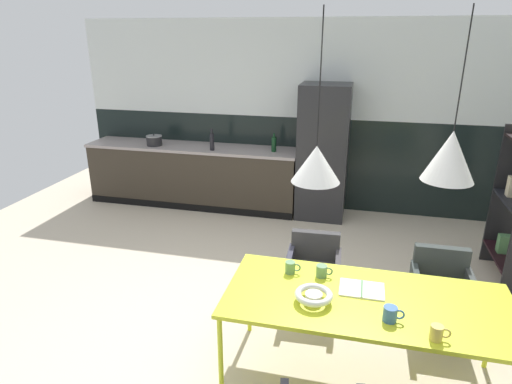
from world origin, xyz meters
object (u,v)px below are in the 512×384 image
object	(u,v)px
cooking_pot	(154,140)
bottle_spice_small	(212,141)
refrigerator_column	(323,153)
mug_short_terracotta	(391,314)
mug_tall_blue	(291,267)
bottle_oil_tall	(274,144)
armchair_facing_counter	(441,280)
pendant_lamp_over_table_near	(316,164)
fruit_bowl	(314,296)
pendant_lamp_over_table_far	(450,156)
mug_glass_clear	(437,333)
mug_dark_espresso	(322,271)
dining_table	(367,304)
armchair_by_stool	(314,261)
open_book	(362,289)

from	to	relation	value
cooking_pot	bottle_spice_small	distance (m)	0.93
refrigerator_column	mug_short_terracotta	xyz separation A→B (m)	(0.76, -3.38, -0.14)
mug_tall_blue	bottle_oil_tall	size ratio (longest dim) A/B	0.47
armchair_facing_counter	pendant_lamp_over_table_near	world-z (taller)	pendant_lamp_over_table_near
fruit_bowl	pendant_lamp_over_table_far	bearing A→B (deg)	12.52
cooking_pot	bottle_spice_small	bearing A→B (deg)	-4.55
mug_tall_blue	pendant_lamp_over_table_far	distance (m)	1.40
mug_glass_clear	pendant_lamp_over_table_far	bearing A→B (deg)	91.36
mug_dark_espresso	dining_table	bearing A→B (deg)	-33.71
refrigerator_column	armchair_by_stool	bearing A→B (deg)	-86.01
mug_short_terracotta	mug_tall_blue	xyz separation A→B (m)	(-0.72, 0.44, -0.00)
bottle_oil_tall	pendant_lamp_over_table_far	distance (m)	3.61
fruit_bowl	refrigerator_column	bearing A→B (deg)	94.54
refrigerator_column	pendant_lamp_over_table_near	bearing A→B (deg)	-85.98
armchair_facing_counter	mug_tall_blue	world-z (taller)	mug_tall_blue
armchair_by_stool	mug_dark_espresso	xyz separation A→B (m)	(0.13, -0.70, 0.31)
fruit_bowl	open_book	xyz separation A→B (m)	(0.32, 0.23, -0.04)
bottle_oil_tall	pendant_lamp_over_table_far	bearing A→B (deg)	-61.15
dining_table	bottle_spice_small	xyz separation A→B (m)	(-2.17, 3.00, 0.34)
mug_glass_clear	cooking_pot	bearing A→B (deg)	135.73
pendant_lamp_over_table_near	pendant_lamp_over_table_far	xyz separation A→B (m)	(0.79, 0.08, 0.08)
mug_short_terracotta	pendant_lamp_over_table_near	size ratio (longest dim) A/B	0.13
mug_tall_blue	pendant_lamp_over_table_near	world-z (taller)	pendant_lamp_over_table_near
mug_glass_clear	bottle_oil_tall	bearing A→B (deg)	116.22
dining_table	bottle_oil_tall	bearing A→B (deg)	112.61
dining_table	open_book	xyz separation A→B (m)	(-0.04, 0.11, 0.04)
refrigerator_column	bottle_oil_tall	xyz separation A→B (m)	(-0.68, -0.03, 0.09)
cooking_pot	mug_tall_blue	bearing A→B (deg)	-48.54
pendant_lamp_over_table_near	bottle_oil_tall	bearing A→B (deg)	106.00
dining_table	mug_short_terracotta	xyz separation A→B (m)	(0.14, -0.22, 0.09)
armchair_facing_counter	bottle_oil_tall	world-z (taller)	bottle_oil_tall
pendant_lamp_over_table_far	mug_short_terracotta	bearing A→B (deg)	-134.37
refrigerator_column	pendant_lamp_over_table_far	xyz separation A→B (m)	(1.02, -3.12, 0.85)
refrigerator_column	mug_glass_clear	bearing A→B (deg)	-73.66
bottle_spice_small	pendant_lamp_over_table_near	distance (m)	3.58
dining_table	cooking_pot	xyz separation A→B (m)	(-3.10, 3.07, 0.29)
armchair_facing_counter	open_book	xyz separation A→B (m)	(-0.67, -0.71, 0.25)
open_book	pendant_lamp_over_table_near	bearing A→B (deg)	-158.45
dining_table	armchair_by_stool	bearing A→B (deg)	116.62
armchair_by_stool	bottle_spice_small	world-z (taller)	bottle_spice_small
mug_short_terracotta	mug_tall_blue	world-z (taller)	mug_short_terracotta
armchair_by_stool	mug_glass_clear	world-z (taller)	mug_glass_clear
open_book	cooking_pot	xyz separation A→B (m)	(-3.06, 2.97, 0.24)
mug_tall_blue	bottle_oil_tall	world-z (taller)	bottle_oil_tall
bottle_spice_small	pendant_lamp_over_table_far	bearing A→B (deg)	-49.03
bottle_oil_tall	pendant_lamp_over_table_far	size ratio (longest dim) A/B	0.26
cooking_pot	pendant_lamp_over_table_far	world-z (taller)	pendant_lamp_over_table_far
dining_table	armchair_by_stool	xyz separation A→B (m)	(-0.47, 0.93, -0.23)
mug_glass_clear	cooking_pot	distance (m)	4.90
refrigerator_column	fruit_bowl	xyz separation A→B (m)	(0.26, -3.29, -0.14)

